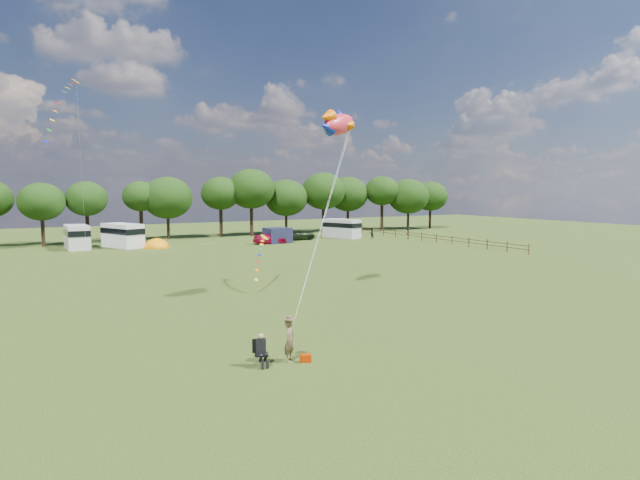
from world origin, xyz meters
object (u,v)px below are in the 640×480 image
kite_flyer (290,340)px  camp_chair (261,346)px  campervan_c (123,235)px  tent_greyblue (282,241)px  car_d (297,235)px  campervan_b (77,236)px  tent_orange (157,248)px  walker_a (371,233)px  car_c (270,239)px  fish_kite (337,124)px  walker_b (408,233)px  campervan_d (342,228)px

kite_flyer → camp_chair: kite_flyer is taller
campervan_c → tent_greyblue: size_ratio=1.85×
car_d → campervan_b: (-28.29, 3.31, 0.79)m
tent_orange → kite_flyer: size_ratio=1.83×
kite_flyer → walker_a: size_ratio=1.15×
campervan_b → walker_a: 39.30m
car_c → campervan_b: 23.68m
car_d → campervan_c: 23.33m
car_c → fish_kite: 36.71m
campervan_b → tent_greyblue: campervan_b is taller
campervan_b → campervan_c: (5.07, -1.19, 0.05)m
car_d → campervan_c: size_ratio=0.83×
tent_greyblue → walker_a: (13.29, -2.46, 0.77)m
car_c → kite_flyer: bearing=156.6°
walker_b → camp_chair: bearing=12.2°
walker_a → campervan_c: bearing=-21.6°
campervan_c → tent_greyblue: campervan_c is taller
campervan_b → car_d: bearing=-97.7°
campervan_c → tent_orange: bearing=-148.7°
camp_chair → walker_b: bearing=66.6°
car_d → campervan_d: 7.19m
kite_flyer → fish_kite: bearing=8.0°
car_d → kite_flyer: 53.41m
tent_greyblue → kite_flyer: size_ratio=1.96×
car_d → kite_flyer: kite_flyer is taller
tent_greyblue → walker_b: walker_b is taller
car_c → tent_orange: size_ratio=1.35×
tent_orange → fish_kite: bearing=-83.4°
tent_greyblue → walker_a: walker_a is taller
tent_greyblue → walker_b: bearing=-15.9°
car_c → walker_a: (15.90, -0.37, 0.12)m
campervan_d → walker_a: campervan_d is taller
camp_chair → campervan_b: bearing=114.0°
car_c → walker_a: bearing=-91.7°
campervan_b → car_c: bearing=-106.2°
fish_kite → walker_a: (25.97, 33.20, -10.78)m
tent_orange → camp_chair: size_ratio=2.39×
tent_greyblue → camp_chair: camp_chair is taller
campervan_d → kite_flyer: (-31.57, -47.13, -0.58)m
campervan_c → walker_a: campervan_c is taller
campervan_d → car_c: bearing=80.9°
tent_greyblue → car_c: bearing=-141.3°
kite_flyer → car_c: bearing=23.9°
camp_chair → fish_kite: 18.46m
campervan_c → campervan_d: size_ratio=1.07×
campervan_c → tent_orange: size_ratio=1.98×
tent_greyblue → fish_kite: size_ratio=0.88×
campervan_b → tent_greyblue: 25.82m
car_c → campervan_d: size_ratio=0.73×
tent_orange → fish_kite: size_ratio=0.82×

